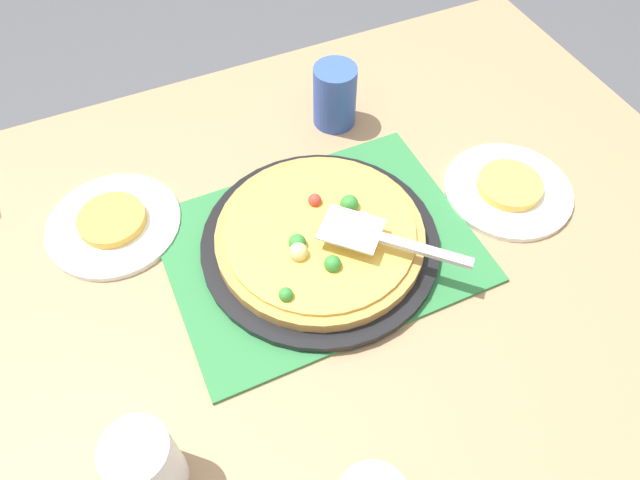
% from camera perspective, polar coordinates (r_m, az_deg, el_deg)
% --- Properties ---
extents(ground_plane, '(8.00, 8.00, 0.00)m').
position_cam_1_polar(ground_plane, '(1.61, 0.00, -16.56)').
color(ground_plane, '#4C4C51').
extents(dining_table, '(1.40, 1.00, 0.75)m').
position_cam_1_polar(dining_table, '(1.03, 0.00, -4.29)').
color(dining_table, '#9E7A56').
rests_on(dining_table, ground_plane).
extents(placemat, '(0.48, 0.36, 0.01)m').
position_cam_1_polar(placemat, '(0.94, 0.00, -0.62)').
color(placemat, '#2D753D').
rests_on(placemat, dining_table).
extents(pizza_pan, '(0.38, 0.38, 0.01)m').
position_cam_1_polar(pizza_pan, '(0.93, 0.00, -0.26)').
color(pizza_pan, black).
rests_on(pizza_pan, placemat).
extents(pizza, '(0.33, 0.33, 0.05)m').
position_cam_1_polar(pizza, '(0.91, 0.00, 0.47)').
color(pizza, '#B78442').
rests_on(pizza, pizza_pan).
extents(plate_near_left, '(0.22, 0.22, 0.01)m').
position_cam_1_polar(plate_near_left, '(1.02, -19.57, 1.44)').
color(plate_near_left, white).
rests_on(plate_near_left, dining_table).
extents(plate_far_right, '(0.22, 0.22, 0.01)m').
position_cam_1_polar(plate_far_right, '(1.06, 17.95, 4.68)').
color(plate_far_right, white).
rests_on(plate_far_right, dining_table).
extents(served_slice_left, '(0.11, 0.11, 0.02)m').
position_cam_1_polar(served_slice_left, '(1.01, -19.76, 1.89)').
color(served_slice_left, gold).
rests_on(served_slice_left, plate_near_left).
extents(served_slice_right, '(0.11, 0.11, 0.02)m').
position_cam_1_polar(served_slice_right, '(1.05, 18.13, 5.14)').
color(served_slice_right, '#EAB747').
rests_on(served_slice_right, plate_far_right).
extents(cup_near, '(0.08, 0.08, 0.12)m').
position_cam_1_polar(cup_near, '(1.10, 1.46, 13.95)').
color(cup_near, '#3351AD').
rests_on(cup_near, dining_table).
extents(cup_corner, '(0.08, 0.08, 0.12)m').
position_cam_1_polar(cup_corner, '(0.76, -16.73, -20.33)').
color(cup_corner, white).
rests_on(cup_corner, dining_table).
extents(pizza_server, '(0.19, 0.19, 0.01)m').
position_cam_1_polar(pizza_server, '(0.87, 6.08, 0.21)').
color(pizza_server, silver).
rests_on(pizza_server, pizza).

